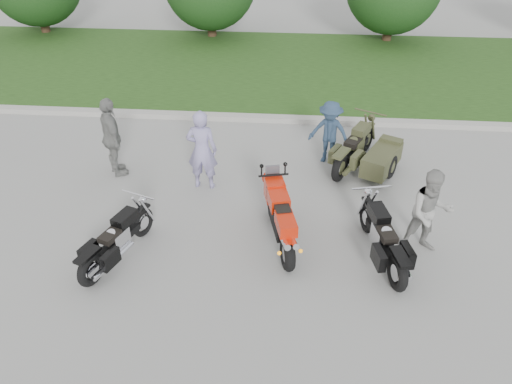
# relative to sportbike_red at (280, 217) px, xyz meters

# --- Properties ---
(ground) EXTENTS (80.00, 80.00, 0.00)m
(ground) POSITION_rel_sportbike_red_xyz_m (-0.29, -0.68, -0.60)
(ground) COLOR #969691
(ground) RESTS_ON ground
(curb) EXTENTS (60.00, 0.30, 0.15)m
(curb) POSITION_rel_sportbike_red_xyz_m (-0.29, 5.32, -0.52)
(curb) COLOR #A3A199
(curb) RESTS_ON ground
(grass_strip) EXTENTS (60.00, 8.00, 0.14)m
(grass_strip) POSITION_rel_sportbike_red_xyz_m (-0.29, 9.47, -0.53)
(grass_strip) COLOR #355F20
(grass_strip) RESTS_ON ground
(sportbike_red) EXTENTS (0.72, 2.12, 1.02)m
(sportbike_red) POSITION_rel_sportbike_red_xyz_m (0.00, 0.00, 0.00)
(sportbike_red) COLOR black
(sportbike_red) RESTS_ON ground
(cruiser_left) EXTENTS (0.85, 2.00, 0.80)m
(cruiser_left) POSITION_rel_sportbike_red_xyz_m (-2.92, -0.74, -0.19)
(cruiser_left) COLOR black
(cruiser_left) RESTS_ON ground
(cruiser_right) EXTENTS (0.71, 2.22, 0.86)m
(cruiser_right) POSITION_rel_sportbike_red_xyz_m (1.87, -0.34, -0.16)
(cruiser_right) COLOR black
(cruiser_right) RESTS_ON ground
(cruiser_sidecar) EXTENTS (1.74, 2.17, 0.89)m
(cruiser_sidecar) POSITION_rel_sportbike_red_xyz_m (1.95, 2.81, -0.18)
(cruiser_sidecar) COLOR black
(cruiser_sidecar) RESTS_ON ground
(person_stripe) EXTENTS (0.69, 0.47, 1.83)m
(person_stripe) POSITION_rel_sportbike_red_xyz_m (-1.77, 1.86, 0.31)
(person_stripe) COLOR #948CBE
(person_stripe) RESTS_ON ground
(person_grey) EXTENTS (0.89, 0.74, 1.69)m
(person_grey) POSITION_rel_sportbike_red_xyz_m (2.67, 0.03, 0.25)
(person_grey) COLOR #979691
(person_grey) RESTS_ON ground
(person_denim) EXTENTS (1.14, 0.89, 1.55)m
(person_denim) POSITION_rel_sportbike_red_xyz_m (1.02, 3.20, 0.17)
(person_denim) COLOR navy
(person_denim) RESTS_ON ground
(person_back) EXTENTS (0.97, 1.16, 1.86)m
(person_back) POSITION_rel_sportbike_red_xyz_m (-3.86, 2.23, 0.33)
(person_back) COLOR gray
(person_back) RESTS_ON ground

